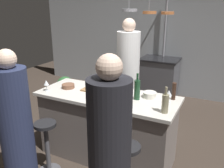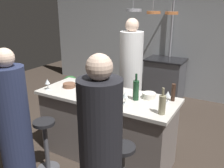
{
  "view_description": "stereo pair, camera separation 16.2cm",
  "coord_description": "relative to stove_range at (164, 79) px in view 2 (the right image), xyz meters",
  "views": [
    {
      "loc": [
        1.32,
        -2.48,
        1.99
      ],
      "look_at": [
        0.0,
        0.15,
        1.0
      ],
      "focal_mm": 38.16,
      "sensor_mm": 36.0,
      "label": 1
    },
    {
      "loc": [
        1.46,
        -2.41,
        1.99
      ],
      "look_at": [
        0.0,
        0.15,
        1.0
      ],
      "focal_mm": 38.16,
      "sensor_mm": 36.0,
      "label": 2
    }
  ],
  "objects": [
    {
      "name": "pepper_mill",
      "position": [
        0.79,
        -2.23,
        0.56
      ],
      "size": [
        0.05,
        0.05,
        0.21
      ],
      "primitive_type": "cylinder",
      "color": "#382319",
      "rests_on": "kitchen_island"
    },
    {
      "name": "back_wall",
      "position": [
        0.0,
        0.4,
        0.85
      ],
      "size": [
        6.4,
        0.16,
        2.6
      ],
      "primitive_type": "cube",
      "color": "#9EA3A8",
      "rests_on": "ground_plane"
    },
    {
      "name": "wine_bottle_amber",
      "position": [
        0.24,
        -2.54,
        0.57
      ],
      "size": [
        0.07,
        0.07,
        0.3
      ],
      "color": "brown",
      "rests_on": "kitchen_island"
    },
    {
      "name": "potted_plant",
      "position": [
        -1.77,
        -1.04,
        -0.15
      ],
      "size": [
        0.36,
        0.36,
        0.52
      ],
      "color": "brown",
      "rests_on": "ground_plane"
    },
    {
      "name": "cutting_board",
      "position": [
        -0.22,
        -2.37,
        0.46
      ],
      "size": [
        0.32,
        0.22,
        0.02
      ],
      "primitive_type": "cube",
      "color": "#997047",
      "rests_on": "kitchen_island"
    },
    {
      "name": "wine_bottle_white",
      "position": [
        0.79,
        -2.64,
        0.56
      ],
      "size": [
        0.07,
        0.07,
        0.29
      ],
      "color": "gray",
      "rests_on": "kitchen_island"
    },
    {
      "name": "bar_stool_left",
      "position": [
        -0.49,
        -3.07,
        -0.07
      ],
      "size": [
        0.28,
        0.28,
        0.68
      ],
      "color": "#4C4C51",
      "rests_on": "ground_plane"
    },
    {
      "name": "chef",
      "position": [
        -0.15,
        -1.4,
        0.38
      ],
      "size": [
        0.38,
        0.38,
        1.79
      ],
      "color": "white",
      "rests_on": "ground_plane"
    },
    {
      "name": "wine_glass_near_right_guest",
      "position": [
        0.75,
        -2.33,
        0.56
      ],
      "size": [
        0.07,
        0.07,
        0.15
      ],
      "color": "silver",
      "rests_on": "kitchen_island"
    },
    {
      "name": "stove_range",
      "position": [
        0.0,
        0.0,
        0.0
      ],
      "size": [
        0.8,
        0.64,
        0.89
      ],
      "color": "#47474C",
      "rests_on": "ground_plane"
    },
    {
      "name": "wine_bottle_red",
      "position": [
        0.27,
        -2.66,
        0.58
      ],
      "size": [
        0.07,
        0.07,
        0.32
      ],
      "color": "#143319",
      "rests_on": "kitchen_island"
    },
    {
      "name": "mixing_bowl_ceramic",
      "position": [
        0.51,
        -2.29,
        0.49
      ],
      "size": [
        0.16,
        0.16,
        0.07
      ],
      "primitive_type": "cylinder",
      "color": "silver",
      "rests_on": "kitchen_island"
    },
    {
      "name": "guest_left",
      "position": [
        -0.54,
        -3.43,
        0.3
      ],
      "size": [
        0.34,
        0.34,
        1.6
      ],
      "color": "#262D4C",
      "rests_on": "ground_plane"
    },
    {
      "name": "ground_plane",
      "position": [
        0.0,
        -2.45,
        -0.45
      ],
      "size": [
        9.0,
        9.0,
        0.0
      ],
      "primitive_type": "plane",
      "color": "#382D26"
    },
    {
      "name": "guest_right",
      "position": [
        0.56,
        -3.47,
        0.32
      ],
      "size": [
        0.35,
        0.35,
        1.66
      ],
      "color": "black",
      "rests_on": "ground_plane"
    },
    {
      "name": "wine_glass_by_chef",
      "position": [
        0.34,
        -2.59,
        0.56
      ],
      "size": [
        0.07,
        0.07,
        0.15
      ],
      "color": "silver",
      "rests_on": "kitchen_island"
    },
    {
      "name": "wine_glass_near_left_guest",
      "position": [
        -0.78,
        -2.67,
        0.56
      ],
      "size": [
        0.07,
        0.07,
        0.15
      ],
      "color": "silver",
      "rests_on": "kitchen_island"
    },
    {
      "name": "mixing_bowl_wooden",
      "position": [
        -0.59,
        -2.46,
        0.48
      ],
      "size": [
        0.17,
        0.17,
        0.06
      ],
      "primitive_type": "cylinder",
      "color": "brown",
      "rests_on": "kitchen_island"
    },
    {
      "name": "wine_bottle_green",
      "position": [
        0.39,
        -2.42,
        0.58
      ],
      "size": [
        0.07,
        0.07,
        0.32
      ],
      "color": "#193D23",
      "rests_on": "kitchen_island"
    },
    {
      "name": "kitchen_island",
      "position": [
        0.0,
        -2.45,
        0.01
      ],
      "size": [
        1.8,
        0.72,
        0.9
      ],
      "color": "slate",
      "rests_on": "ground_plane"
    },
    {
      "name": "overhead_pot_rack",
      "position": [
        -0.01,
        -0.56,
        1.22
      ],
      "size": [
        0.88,
        1.49,
        2.17
      ],
      "color": "gray",
      "rests_on": "ground_plane"
    }
  ]
}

